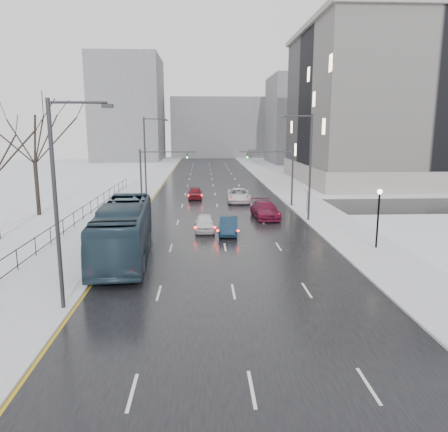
{
  "coord_description": "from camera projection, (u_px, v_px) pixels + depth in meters",
  "views": [
    {
      "loc": [
        -1.58,
        -0.21,
        8.64
      ],
      "look_at": [
        -0.1,
        30.52,
        2.5
      ],
      "focal_mm": 35.0,
      "sensor_mm": 36.0,
      "label": 1
    }
  ],
  "objects": [
    {
      "name": "mast_signal_right",
      "position": [
        283.0,
        171.0,
        48.53
      ],
      "size": [
        6.1,
        0.33,
        6.5
      ],
      "color": "#2D2D33",
      "rests_on": "ground"
    },
    {
      "name": "streetlight_r_mid",
      "position": [
        308.0,
        162.0,
        40.44
      ],
      "size": [
        2.95,
        0.25,
        10.0
      ],
      "color": "#2D2D33",
      "rests_on": "ground"
    },
    {
      "name": "lamppost_r_mid",
      "position": [
        379.0,
        210.0,
        31.3
      ],
      "size": [
        0.36,
        0.36,
        4.28
      ],
      "color": "black",
      "rests_on": "sidewalk_right"
    },
    {
      "name": "no_uturn_sign",
      "position": [
        308.0,
        192.0,
        45.05
      ],
      "size": [
        0.6,
        0.06,
        2.7
      ],
      "color": "#2D2D33",
      "rests_on": "sidewalk_right"
    },
    {
      "name": "road",
      "position": [
        215.0,
        192.0,
        60.74
      ],
      "size": [
        16.0,
        150.0,
        0.04
      ],
      "primitive_type": "cube",
      "color": "black",
      "rests_on": "ground"
    },
    {
      "name": "sedan_center_far",
      "position": [
        195.0,
        193.0,
        54.67
      ],
      "size": [
        1.8,
        4.31,
        1.46
      ],
      "primitive_type": "imported",
      "rotation": [
        0.0,
        0.0,
        0.02
      ],
      "color": "maroon",
      "rests_on": "road"
    },
    {
      "name": "civic_building",
      "position": [
        424.0,
        113.0,
        71.95
      ],
      "size": [
        41.0,
        31.0,
        24.8
      ],
      "color": "gray",
      "rests_on": "ground"
    },
    {
      "name": "sedan_right_near",
      "position": [
        228.0,
        226.0,
        36.26
      ],
      "size": [
        1.83,
        4.37,
        1.4
      ],
      "primitive_type": "imported",
      "rotation": [
        0.0,
        0.0,
        -0.08
      ],
      "color": "#162A42",
      "rests_on": "road"
    },
    {
      "name": "bldg_far_center",
      "position": [
        220.0,
        128.0,
        137.53
      ],
      "size": [
        30.0,
        18.0,
        18.0
      ],
      "primitive_type": "cube",
      "color": "slate",
      "rests_on": "ground"
    },
    {
      "name": "mast_signal_left",
      "position": [
        151.0,
        171.0,
        47.84
      ],
      "size": [
        6.1,
        0.33,
        6.5
      ],
      "color": "#2D2D33",
      "rests_on": "ground"
    },
    {
      "name": "sidewalk_left",
      "position": [
        139.0,
        192.0,
        60.23
      ],
      "size": [
        5.0,
        150.0,
        0.16
      ],
      "primitive_type": "cube",
      "color": "silver",
      "rests_on": "ground"
    },
    {
      "name": "streetlight_l_far",
      "position": [
        147.0,
        155.0,
        51.42
      ],
      "size": [
        2.95,
        0.25,
        10.0
      ],
      "color": "#2D2D33",
      "rests_on": "ground"
    },
    {
      "name": "bldg_far_right",
      "position": [
        316.0,
        120.0,
        113.78
      ],
      "size": [
        24.0,
        20.0,
        22.0
      ],
      "primitive_type": "cube",
      "color": "slate",
      "rests_on": "ground"
    },
    {
      "name": "sedan_right_cross",
      "position": [
        239.0,
        195.0,
        52.33
      ],
      "size": [
        2.9,
        5.88,
        1.6
      ],
      "primitive_type": "imported",
      "rotation": [
        0.0,
        0.0,
        -0.04
      ],
      "color": "silver",
      "rests_on": "road"
    },
    {
      "name": "bus",
      "position": [
        124.0,
        230.0,
        29.65
      ],
      "size": [
        4.03,
        13.47,
        3.7
      ],
      "primitive_type": "imported",
      "rotation": [
        0.0,
        0.0,
        0.07
      ],
      "color": "#253949",
      "rests_on": "road"
    },
    {
      "name": "park_strip",
      "position": [
        69.0,
        193.0,
        59.79
      ],
      "size": [
        14.0,
        150.0,
        0.12
      ],
      "primitive_type": "cube",
      "color": "white",
      "rests_on": "ground"
    },
    {
      "name": "sidewalk_right",
      "position": [
        289.0,
        191.0,
        61.22
      ],
      "size": [
        5.0,
        150.0,
        0.16
      ],
      "primitive_type": "cube",
      "color": "silver",
      "rests_on": "ground"
    },
    {
      "name": "iron_fence",
      "position": [
        41.0,
        241.0,
        30.57
      ],
      "size": [
        0.06,
        70.0,
        1.3
      ],
      "color": "black",
      "rests_on": "sidewalk_left"
    },
    {
      "name": "sedan_center_near",
      "position": [
        205.0,
        223.0,
        37.42
      ],
      "size": [
        1.69,
        4.17,
        1.42
      ],
      "primitive_type": "imported",
      "rotation": [
        0.0,
        0.0,
        0.0
      ],
      "color": "white",
      "rests_on": "road"
    },
    {
      "name": "bldg_far_left",
      "position": [
        129.0,
        109.0,
        120.63
      ],
      "size": [
        18.0,
        22.0,
        28.0
      ],
      "primitive_type": "cube",
      "color": "slate",
      "rests_on": "ground"
    },
    {
      "name": "cross_road",
      "position": [
        217.0,
        207.0,
        48.98
      ],
      "size": [
        130.0,
        10.0,
        0.04
      ],
      "primitive_type": "cube",
      "color": "black",
      "rests_on": "ground"
    },
    {
      "name": "tree_park_e",
      "position": [
        39.0,
        216.0,
        44.21
      ],
      "size": [
        9.45,
        9.45,
        13.5
      ],
      "primitive_type": null,
      "color": "black",
      "rests_on": "ground"
    },
    {
      "name": "sedan_right_far",
      "position": [
        265.0,
        210.0,
        42.9
      ],
      "size": [
        2.68,
        5.75,
        1.63
      ],
      "primitive_type": "imported",
      "rotation": [
        0.0,
        0.0,
        0.07
      ],
      "color": "maroon",
      "rests_on": "road"
    },
    {
      "name": "streetlight_l_near",
      "position": [
        60.0,
        196.0,
        20.08
      ],
      "size": [
        2.95,
        0.25,
        10.0
      ],
      "color": "#2D2D33",
      "rests_on": "ground"
    }
  ]
}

